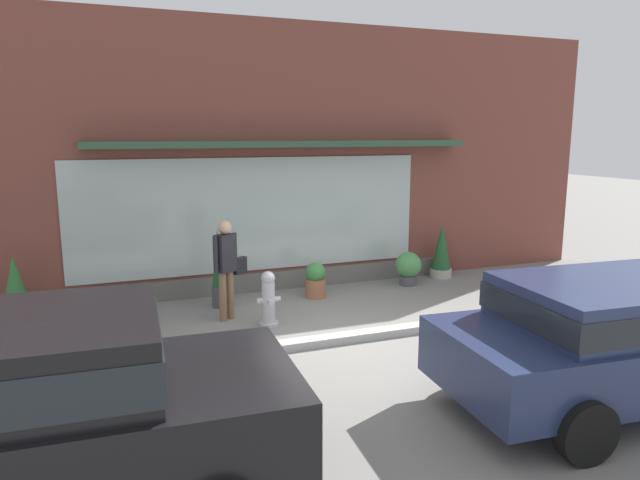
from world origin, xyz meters
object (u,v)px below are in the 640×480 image
object	(u,v)px
potted_plant_window_right	(218,270)
fire_hydrant	(268,299)
parked_car_navy	(625,333)
potted_plant_low_front	(16,292)
potted_plant_near_hydrant	(441,251)
pedestrian_with_handbag	(227,263)
potted_plant_doorstep	(315,280)
potted_plant_trailing_edge	(408,267)
parked_car_black	(29,410)

from	to	relation	value
potted_plant_window_right	fire_hydrant	bearing A→B (deg)	-67.30
parked_car_navy	potted_plant_low_front	xyz separation A→B (m)	(-6.79, 5.54, -0.30)
potted_plant_near_hydrant	potted_plant_low_front	bearing A→B (deg)	-178.67
pedestrian_with_handbag	potted_plant_doorstep	distance (m)	2.04
potted_plant_low_front	parked_car_navy	bearing A→B (deg)	-39.21
fire_hydrant	potted_plant_trailing_edge	bearing A→B (deg)	22.78
potted_plant_doorstep	parked_car_black	bearing A→B (deg)	-130.08
parked_car_navy	potted_plant_window_right	xyz separation A→B (m)	(-3.56, 5.29, -0.16)
pedestrian_with_handbag	parked_car_black	bearing A→B (deg)	-149.35
potted_plant_doorstep	potted_plant_trailing_edge	distance (m)	2.08
potted_plant_doorstep	potted_plant_window_right	distance (m)	1.84
pedestrian_with_handbag	potted_plant_trailing_edge	size ratio (longest dim) A/B	2.44
potted_plant_doorstep	parked_car_navy	bearing A→B (deg)	-71.49
potted_plant_window_right	parked_car_navy	bearing A→B (deg)	-56.05
fire_hydrant	potted_plant_near_hydrant	size ratio (longest dim) A/B	0.78
potted_plant_doorstep	potted_plant_low_front	distance (m)	5.05
pedestrian_with_handbag	potted_plant_window_right	distance (m)	0.80
pedestrian_with_handbag	potted_plant_trailing_edge	world-z (taller)	pedestrian_with_handbag
parked_car_black	potted_plant_window_right	xyz separation A→B (m)	(2.46, 5.12, -0.25)
potted_plant_low_front	pedestrian_with_handbag	bearing A→B (deg)	-17.17
pedestrian_with_handbag	parked_car_navy	xyz separation A→B (m)	(3.56, -4.54, -0.13)
pedestrian_with_handbag	parked_car_black	distance (m)	5.02
parked_car_black	potted_plant_trailing_edge	xyz separation A→B (m)	(6.34, 5.23, -0.55)
fire_hydrant	potted_plant_trailing_edge	distance (m)	3.62
fire_hydrant	parked_car_black	distance (m)	4.89
parked_car_navy	potted_plant_near_hydrant	bearing A→B (deg)	81.20
parked_car_black	parked_car_navy	size ratio (longest dim) A/B	0.92
potted_plant_window_right	potted_plant_near_hydrant	bearing A→B (deg)	5.11
fire_hydrant	pedestrian_with_handbag	xyz separation A→B (m)	(-0.54, 0.54, 0.53)
potted_plant_near_hydrant	potted_plant_low_front	xyz separation A→B (m)	(-8.09, -0.19, -0.03)
parked_car_black	potted_plant_trailing_edge	distance (m)	8.24
pedestrian_with_handbag	potted_plant_window_right	bearing A→B (deg)	59.99
fire_hydrant	parked_car_navy	world-z (taller)	parked_car_navy
parked_car_navy	potted_plant_window_right	world-z (taller)	parked_car_navy
parked_car_navy	potted_plant_trailing_edge	size ratio (longest dim) A/B	6.61
potted_plant_near_hydrant	potted_plant_trailing_edge	size ratio (longest dim) A/B	1.70
potted_plant_low_front	potted_plant_near_hydrant	bearing A→B (deg)	1.33
potted_plant_low_front	fire_hydrant	bearing A→B (deg)	-22.23
parked_car_navy	potted_plant_near_hydrant	world-z (taller)	parked_car_navy
parked_car_navy	potted_plant_trailing_edge	xyz separation A→B (m)	(0.31, 5.40, -0.46)
potted_plant_near_hydrant	potted_plant_doorstep	xyz separation A→B (m)	(-3.05, -0.48, -0.22)
pedestrian_with_handbag	potted_plant_low_front	world-z (taller)	pedestrian_with_handbag
potted_plant_trailing_edge	parked_car_navy	bearing A→B (deg)	-93.34
potted_plant_near_hydrant	potted_plant_doorstep	size ratio (longest dim) A/B	1.72
pedestrian_with_handbag	parked_car_navy	bearing A→B (deg)	-81.85
pedestrian_with_handbag	fire_hydrant	bearing A→B (deg)	-75.04
potted_plant_doorstep	potted_plant_window_right	world-z (taller)	potted_plant_window_right
potted_plant_doorstep	potted_plant_trailing_edge	bearing A→B (deg)	4.34
fire_hydrant	pedestrian_with_handbag	size ratio (longest dim) A/B	0.54
fire_hydrant	potted_plant_window_right	size ratio (longest dim) A/B	0.64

